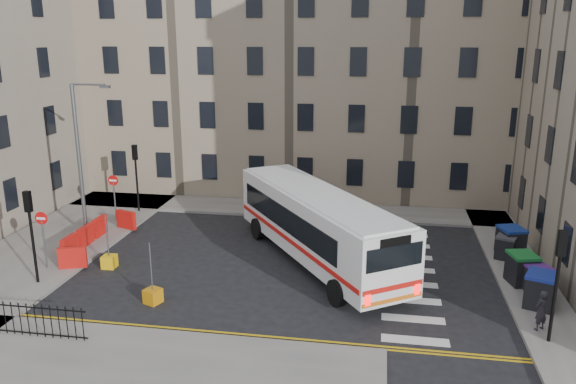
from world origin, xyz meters
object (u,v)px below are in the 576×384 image
(wheelie_bin_b, at_px, (540,280))
(bollard_yellow, at_px, (109,262))
(wheelie_bin_a, at_px, (540,290))
(wheelie_bin_c, at_px, (522,268))
(streetlamp, at_px, (79,158))
(bollard_chevron, at_px, (153,296))
(wheelie_bin_d, at_px, (506,247))
(bus, at_px, (317,223))
(wheelie_bin_e, at_px, (511,241))
(pedestrian, at_px, (541,310))

(wheelie_bin_b, height_order, bollard_yellow, wheelie_bin_b)
(wheelie_bin_a, distance_m, wheelie_bin_c, 2.15)
(streetlamp, height_order, wheelie_bin_b, streetlamp)
(bollard_yellow, xyz_separation_m, bollard_chevron, (3.44, -3.08, 0.00))
(wheelie_bin_d, bearing_deg, bus, -147.25)
(streetlamp, height_order, bus, streetlamp)
(streetlamp, xyz_separation_m, wheelie_bin_b, (22.22, -3.53, -3.61))
(streetlamp, xyz_separation_m, wheelie_bin_e, (21.94, 0.82, -3.50))
(streetlamp, relative_size, pedestrian, 5.31)
(bus, xyz_separation_m, wheelie_bin_b, (9.54, -2.17, -1.23))
(streetlamp, height_order, bollard_chevron, streetlamp)
(streetlamp, distance_m, wheelie_bin_d, 21.93)
(wheelie_bin_d, relative_size, bollard_chevron, 2.14)
(wheelie_bin_b, relative_size, wheelie_bin_d, 1.03)
(wheelie_bin_a, height_order, wheelie_bin_d, wheelie_bin_a)
(wheelie_bin_c, relative_size, wheelie_bin_d, 1.12)
(wheelie_bin_e, bearing_deg, wheelie_bin_b, -103.76)
(wheelie_bin_c, distance_m, wheelie_bin_e, 3.44)
(bollard_yellow, bearing_deg, bollard_chevron, -41.81)
(streetlamp, height_order, wheelie_bin_c, streetlamp)
(wheelie_bin_d, bearing_deg, bollard_chevron, -132.53)
(streetlamp, xyz_separation_m, wheelie_bin_a, (21.92, -4.76, -3.49))
(wheelie_bin_e, relative_size, bollard_chevron, 2.51)
(bus, height_order, pedestrian, bus)
(wheelie_bin_b, distance_m, wheelie_bin_d, 3.87)
(bollard_chevron, bearing_deg, streetlamp, 134.37)
(bus, relative_size, wheelie_bin_d, 9.24)
(bus, height_order, wheelie_bin_d, bus)
(wheelie_bin_b, height_order, pedestrian, pedestrian)
(wheelie_bin_e, bearing_deg, bollard_chevron, -171.09)
(wheelie_bin_a, xyz_separation_m, wheelie_bin_b, (0.29, 1.22, -0.12))
(wheelie_bin_d, bearing_deg, wheelie_bin_c, -66.19)
(wheelie_bin_e, distance_m, pedestrian, 7.55)
(wheelie_bin_c, relative_size, bollard_yellow, 2.40)
(wheelie_bin_b, bearing_deg, wheelie_bin_a, -127.94)
(bollard_chevron, bearing_deg, bollard_yellow, 138.19)
(streetlamp, xyz_separation_m, bus, (12.67, -1.37, -2.38))
(bus, distance_m, wheelie_bin_d, 9.19)
(wheelie_bin_a, distance_m, wheelie_bin_e, 5.57)
(wheelie_bin_a, distance_m, bollard_chevron, 15.44)
(wheelie_bin_c, xyz_separation_m, wheelie_bin_d, (-0.08, 2.90, -0.11))
(bus, relative_size, bollard_chevron, 19.74)
(wheelie_bin_b, distance_m, pedestrian, 3.28)
(bollard_chevron, bearing_deg, wheelie_bin_d, 25.19)
(wheelie_bin_e, bearing_deg, wheelie_bin_c, -111.35)
(pedestrian, bearing_deg, bus, -67.32)
(wheelie_bin_c, bearing_deg, pedestrian, -106.75)
(wheelie_bin_e, xyz_separation_m, bollard_yellow, (-18.76, -4.51, -0.54))
(bus, relative_size, bollard_yellow, 19.74)
(wheelie_bin_e, bearing_deg, streetlamp, 164.70)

